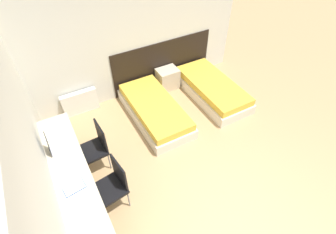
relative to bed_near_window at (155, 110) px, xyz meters
name	(u,v)px	position (x,y,z in m)	size (l,w,h in m)	color
ground_plane	(231,221)	(-0.03, -2.72, -0.20)	(20.00, 20.00, 0.00)	tan
wall_back	(129,41)	(-0.03, 1.08, 1.15)	(5.46, 0.05, 2.70)	silver
wall_left	(32,139)	(-2.28, -0.83, 1.15)	(0.05, 4.78, 2.70)	silver
headboard_panel	(163,63)	(0.77, 1.04, 0.38)	(2.59, 0.03, 1.14)	black
bed_near_window	(155,110)	(0.00, 0.00, 0.00)	(0.95, 2.02, 0.40)	beige
bed_near_door	(212,89)	(1.54, 0.00, 0.00)	(0.95, 2.02, 0.40)	beige
nightstand	(167,79)	(0.77, 0.81, 0.06)	(0.51, 0.40, 0.52)	beige
radiator	(80,102)	(-1.37, 0.96, 0.08)	(0.77, 0.12, 0.54)	silver
desk	(72,174)	(-1.99, -1.08, 0.41)	(0.54, 2.58, 0.75)	beige
chair_near_laptop	(95,146)	(-1.48, -0.64, 0.33)	(0.49, 0.49, 0.96)	black
chair_near_notebook	(113,184)	(-1.48, -1.50, 0.33)	(0.52, 0.52, 0.96)	black
laptop	(57,147)	(-2.05, -0.62, 0.63)	(0.37, 0.26, 0.37)	silver
open_notebook	(74,187)	(-2.01, -1.44, 0.56)	(0.33, 0.23, 0.02)	#1E4793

